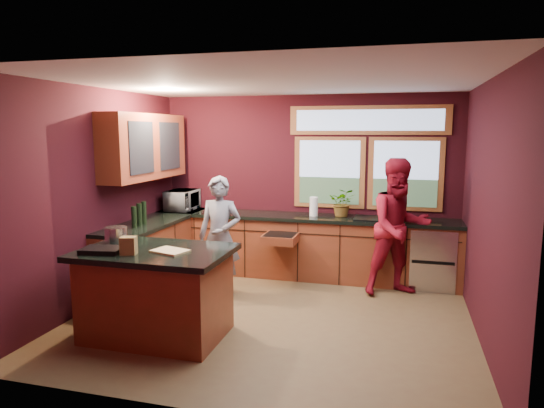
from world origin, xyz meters
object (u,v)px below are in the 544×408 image
at_px(island, 156,293).
at_px(person_grey, 220,237).
at_px(cutting_board, 170,251).
at_px(person_red, 399,227).
at_px(stock_pot, 116,235).

distance_m(island, person_grey, 1.44).
bearing_deg(cutting_board, person_red, 43.15).
bearing_deg(person_red, cutting_board, -163.71).
relative_size(island, person_red, 0.85).
bearing_deg(person_grey, cutting_board, -88.96).
xyz_separation_m(person_grey, cutting_board, (0.02, -1.45, 0.16)).
distance_m(person_red, cutting_board, 3.08).
relative_size(cutting_board, stock_pot, 1.46).
bearing_deg(person_red, island, -166.82).
bearing_deg(stock_pot, person_grey, 59.65).
distance_m(island, cutting_board, 0.52).
relative_size(person_grey, person_red, 0.87).
distance_m(island, person_red, 3.22).
height_order(person_grey, stock_pot, person_grey).
xyz_separation_m(person_grey, stock_pot, (-0.73, -1.25, 0.24)).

